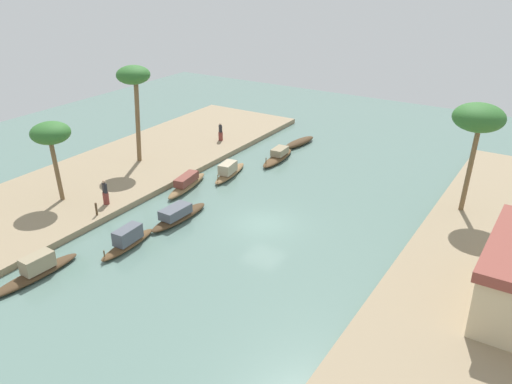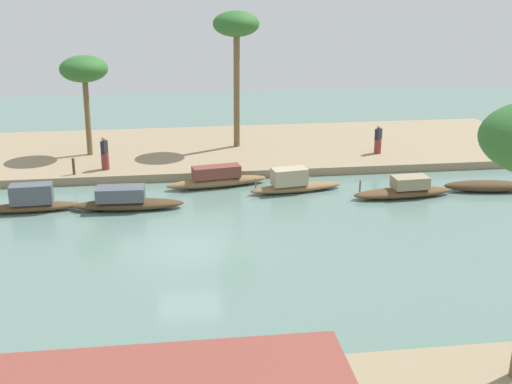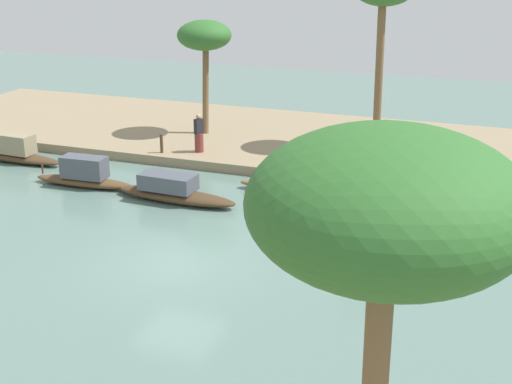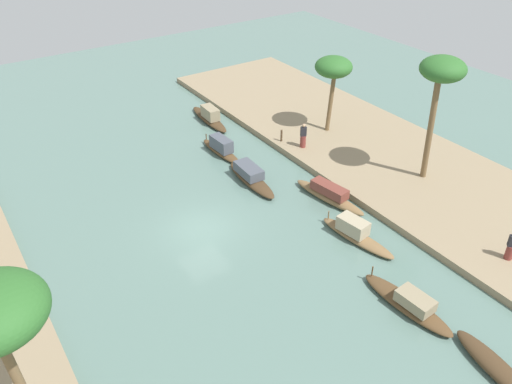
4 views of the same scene
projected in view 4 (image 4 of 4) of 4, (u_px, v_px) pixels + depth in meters
river_water at (202, 229)px, 28.26m from camera, size 69.78×69.78×0.00m
riverbank_left at (383, 156)px, 34.72m from camera, size 41.52×10.57×0.43m
sampan_open_hull at (221, 148)px, 35.18m from camera, size 4.39×1.11×1.26m
sampan_with_tall_canopy at (210, 117)px, 39.54m from camera, size 5.40×1.32×1.28m
sampan_with_red_awning at (356, 233)px, 27.27m from camera, size 4.79×1.64×1.20m
sampan_foreground at (409, 303)px, 23.08m from camera, size 4.94×1.45×1.00m
sampan_near_left_bank at (250, 176)px, 32.15m from camera, size 5.03×1.32×1.07m
sampan_upstream_small at (329, 195)px, 30.41m from camera, size 5.21×1.74×1.08m
sampan_midstream at (496, 368)px, 20.26m from camera, size 4.30×1.60×0.54m
person_on_near_bank at (511, 248)px, 25.18m from camera, size 0.56×0.56×1.63m
person_by_mooring at (303, 138)px, 35.04m from camera, size 0.53×0.53×1.75m
mooring_post at (281, 136)px, 35.92m from camera, size 0.14×0.14×0.86m
palm_tree_left_near at (442, 74)px, 28.37m from camera, size 2.60×2.60×7.77m
palm_tree_left_far at (334, 68)px, 35.15m from camera, size 2.62×2.62×5.50m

